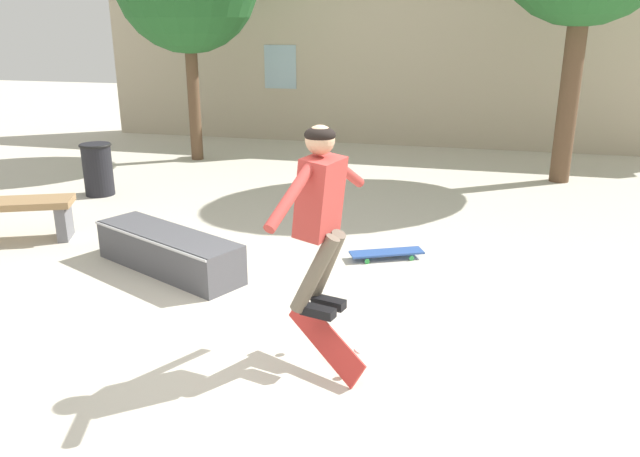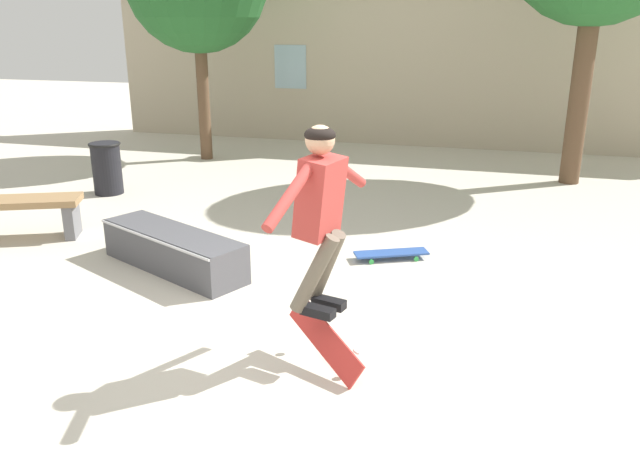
# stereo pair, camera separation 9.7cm
# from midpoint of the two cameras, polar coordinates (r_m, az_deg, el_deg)

# --- Properties ---
(ground_plane) EXTENTS (40.00, 40.00, 0.00)m
(ground_plane) POSITION_cam_midpoint_polar(r_m,az_deg,el_deg) (4.93, -5.85, -12.21)
(ground_plane) COLOR beige
(building_backdrop) EXTENTS (13.76, 0.52, 4.60)m
(building_backdrop) POSITION_cam_midpoint_polar(r_m,az_deg,el_deg) (13.37, 8.84, 15.27)
(building_backdrop) COLOR #B7A88E
(building_backdrop) RESTS_ON ground_plane
(park_bench) EXTENTS (1.80, 1.12, 0.50)m
(park_bench) POSITION_cam_midpoint_polar(r_m,az_deg,el_deg) (8.30, -26.66, 1.54)
(park_bench) COLOR #99754C
(park_bench) RESTS_ON ground_plane
(skate_ledge) EXTENTS (1.88, 1.26, 0.42)m
(skate_ledge) POSITION_cam_midpoint_polar(r_m,az_deg,el_deg) (6.74, -12.86, -1.94)
(skate_ledge) COLOR #4C4C51
(skate_ledge) RESTS_ON ground_plane
(trash_bin) EXTENTS (0.47, 0.47, 0.78)m
(trash_bin) POSITION_cam_midpoint_polar(r_m,az_deg,el_deg) (9.95, -18.65, 5.35)
(trash_bin) COLOR black
(trash_bin) RESTS_ON ground_plane
(skater) EXTENTS (0.43, 1.36, 1.41)m
(skater) POSITION_cam_midpoint_polar(r_m,az_deg,el_deg) (4.45, 0.64, 2.18)
(skater) COLOR #B23833
(skateboard_flipping) EXTENTS (0.72, 0.55, 0.45)m
(skateboard_flipping) POSITION_cam_midpoint_polar(r_m,az_deg,el_deg) (4.76, 1.08, -10.11)
(skateboard_flipping) COLOR red
(skateboard_resting) EXTENTS (0.83, 0.54, 0.08)m
(skateboard_resting) POSITION_cam_midpoint_polar(r_m,az_deg,el_deg) (6.93, 6.93, -2.25)
(skateboard_resting) COLOR #2D519E
(skateboard_resting) RESTS_ON ground_plane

